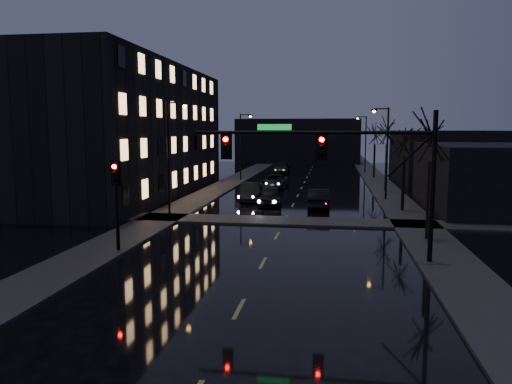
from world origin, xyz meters
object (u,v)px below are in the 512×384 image
(oncoming_car_d, at_px, (281,168))
(oncoming_car_c, at_px, (275,181))
(oncoming_car_a, at_px, (270,196))
(lead_car, at_px, (319,199))
(oncoming_car_b, at_px, (250,192))

(oncoming_car_d, bearing_deg, oncoming_car_c, -87.03)
(oncoming_car_a, distance_m, lead_car, 4.05)
(oncoming_car_c, distance_m, lead_car, 14.03)
(oncoming_car_d, relative_size, lead_car, 1.11)
(oncoming_car_d, distance_m, lead_car, 31.75)
(oncoming_car_b, distance_m, oncoming_car_c, 9.78)
(oncoming_car_b, bearing_deg, lead_car, -37.28)
(oncoming_car_a, bearing_deg, oncoming_car_d, 88.02)
(oncoming_car_d, height_order, lead_car, lead_car)
(oncoming_car_c, height_order, lead_car, lead_car)
(oncoming_car_b, height_order, oncoming_car_c, oncoming_car_b)
(lead_car, bearing_deg, oncoming_car_a, -15.41)
(oncoming_car_a, height_order, oncoming_car_d, oncoming_car_a)
(lead_car, bearing_deg, oncoming_car_d, -80.74)
(oncoming_car_c, bearing_deg, oncoming_car_d, 97.22)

